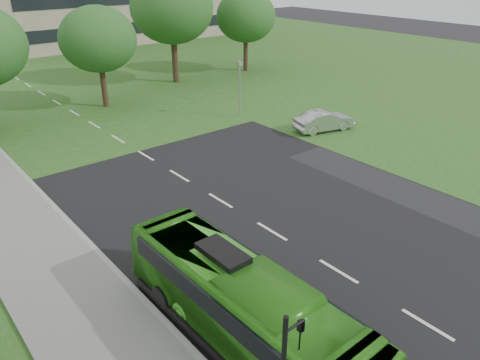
{
  "coord_description": "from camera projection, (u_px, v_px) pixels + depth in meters",
  "views": [
    {
      "loc": [
        -13.09,
        -11.56,
        11.67
      ],
      "look_at": [
        0.3,
        4.72,
        1.6
      ],
      "focal_mm": 35.0,
      "sensor_mm": 36.0,
      "label": 1
    }
  ],
  "objects": [
    {
      "name": "sedan",
      "position": [
        324.0,
        121.0,
        34.49
      ],
      "size": [
        4.8,
        2.68,
        1.5
      ],
      "primitive_type": "imported",
      "rotation": [
        0.0,
        0.0,
        1.32
      ],
      "color": "#ACACB1",
      "rests_on": "ground"
    },
    {
      "name": "tree_park_c",
      "position": [
        98.0,
        39.0,
        37.98
      ],
      "size": [
        6.25,
        6.25,
        8.3
      ],
      "color": "black",
      "rests_on": "ground"
    },
    {
      "name": "bus",
      "position": [
        244.0,
        308.0,
        15.06
      ],
      "size": [
        2.58,
        10.54,
        2.93
      ],
      "primitive_type": "imported",
      "rotation": [
        0.0,
        0.0,
        0.01
      ],
      "color": "#37991E",
      "rests_on": "ground"
    },
    {
      "name": "tree_park_d",
      "position": [
        172.0,
        8.0,
        45.18
      ],
      "size": [
        8.09,
        8.09,
        10.7
      ],
      "color": "black",
      "rests_on": "ground"
    },
    {
      "name": "ground",
      "position": [
        303.0,
        250.0,
        20.59
      ],
      "size": [
        160.0,
        160.0,
        0.0
      ],
      "primitive_type": "plane",
      "color": "black",
      "rests_on": "ground"
    },
    {
      "name": "tree_park_e",
      "position": [
        246.0,
        16.0,
        50.68
      ],
      "size": [
        6.46,
        6.46,
        8.61
      ],
      "color": "black",
      "rests_on": "ground"
    },
    {
      "name": "street_surfaces",
      "position": [
        86.0,
        123.0,
        36.21
      ],
      "size": [
        120.0,
        120.0,
        0.15
      ],
      "color": "black",
      "rests_on": "ground"
    },
    {
      "name": "camera_pole",
      "position": [
        240.0,
        82.0,
        36.64
      ],
      "size": [
        0.45,
        0.42,
        4.41
      ],
      "rotation": [
        0.0,
        0.0,
        0.36
      ],
      "color": "gray",
      "rests_on": "ground"
    }
  ]
}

